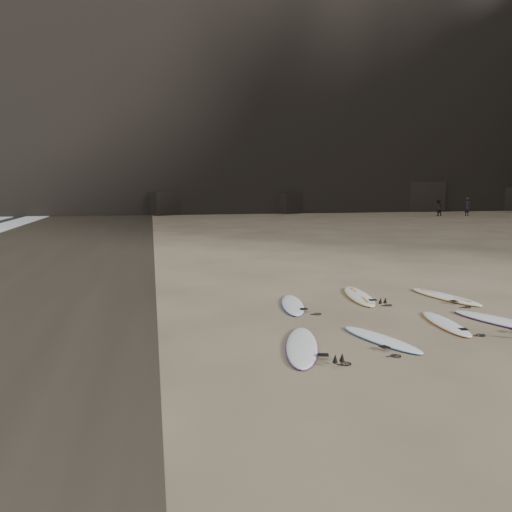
{
  "coord_description": "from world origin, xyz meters",
  "views": [
    {
      "loc": [
        -7.06,
        -10.52,
        3.39
      ],
      "look_at": [
        -4.41,
        2.15,
        1.5
      ],
      "focal_mm": 35.0,
      "sensor_mm": 36.0,
      "label": 1
    }
  ],
  "objects_px": {
    "person_a": "(467,207)",
    "person_b": "(438,208)",
    "surfboard_7": "(445,296)",
    "surfboard_2": "(446,323)",
    "surfboard_1": "(381,339)",
    "surfboard_3": "(505,322)",
    "surfboard_5": "(293,305)",
    "surfboard_0": "(302,346)",
    "surfboard_6": "(359,296)"
  },
  "relations": [
    {
      "from": "surfboard_3",
      "to": "surfboard_7",
      "type": "relative_size",
      "value": 1.05
    },
    {
      "from": "surfboard_5",
      "to": "person_a",
      "type": "relative_size",
      "value": 1.25
    },
    {
      "from": "surfboard_0",
      "to": "surfboard_3",
      "type": "bearing_deg",
      "value": 24.13
    },
    {
      "from": "surfboard_1",
      "to": "surfboard_7",
      "type": "bearing_deg",
      "value": 22.69
    },
    {
      "from": "surfboard_7",
      "to": "surfboard_6",
      "type": "bearing_deg",
      "value": 151.71
    },
    {
      "from": "surfboard_1",
      "to": "surfboard_2",
      "type": "xyz_separation_m",
      "value": [
        2.08,
        0.82,
        -0.0
      ]
    },
    {
      "from": "person_b",
      "to": "surfboard_7",
      "type": "bearing_deg",
      "value": 51.31
    },
    {
      "from": "person_a",
      "to": "surfboard_0",
      "type": "bearing_deg",
      "value": 128.85
    },
    {
      "from": "surfboard_1",
      "to": "surfboard_6",
      "type": "bearing_deg",
      "value": 53.24
    },
    {
      "from": "surfboard_2",
      "to": "surfboard_6",
      "type": "xyz_separation_m",
      "value": [
        -0.86,
        3.19,
        0.01
      ]
    },
    {
      "from": "surfboard_1",
      "to": "surfboard_2",
      "type": "distance_m",
      "value": 2.23
    },
    {
      "from": "surfboard_1",
      "to": "person_b",
      "type": "distance_m",
      "value": 44.51
    },
    {
      "from": "person_a",
      "to": "surfboard_6",
      "type": "bearing_deg",
      "value": 128.62
    },
    {
      "from": "surfboard_2",
      "to": "surfboard_7",
      "type": "height_order",
      "value": "surfboard_7"
    },
    {
      "from": "surfboard_6",
      "to": "surfboard_3",
      "type": "bearing_deg",
      "value": -46.95
    },
    {
      "from": "surfboard_5",
      "to": "person_b",
      "type": "bearing_deg",
      "value": 63.89
    },
    {
      "from": "surfboard_3",
      "to": "surfboard_5",
      "type": "bearing_deg",
      "value": 125.64
    },
    {
      "from": "surfboard_6",
      "to": "person_b",
      "type": "height_order",
      "value": "person_b"
    },
    {
      "from": "surfboard_1",
      "to": "surfboard_6",
      "type": "height_order",
      "value": "surfboard_6"
    },
    {
      "from": "surfboard_1",
      "to": "surfboard_3",
      "type": "bearing_deg",
      "value": -10.34
    },
    {
      "from": "surfboard_1",
      "to": "surfboard_5",
      "type": "xyz_separation_m",
      "value": [
        -1.03,
        3.38,
        0.0
      ]
    },
    {
      "from": "surfboard_3",
      "to": "person_b",
      "type": "height_order",
      "value": "person_b"
    },
    {
      "from": "surfboard_6",
      "to": "surfboard_5",
      "type": "bearing_deg",
      "value": -155.75
    },
    {
      "from": "surfboard_0",
      "to": "surfboard_7",
      "type": "height_order",
      "value": "surfboard_0"
    },
    {
      "from": "surfboard_3",
      "to": "person_a",
      "type": "distance_m",
      "value": 43.76
    },
    {
      "from": "surfboard_5",
      "to": "person_a",
      "type": "xyz_separation_m",
      "value": [
        28.67,
        33.74,
        0.92
      ]
    },
    {
      "from": "surfboard_6",
      "to": "surfboard_7",
      "type": "bearing_deg",
      "value": -5.08
    },
    {
      "from": "surfboard_2",
      "to": "surfboard_7",
      "type": "relative_size",
      "value": 0.85
    },
    {
      "from": "surfboard_1",
      "to": "person_a",
      "type": "relative_size",
      "value": 1.17
    },
    {
      "from": "surfboard_5",
      "to": "surfboard_7",
      "type": "xyz_separation_m",
      "value": [
        4.73,
        0.02,
        0.0
      ]
    },
    {
      "from": "surfboard_1",
      "to": "person_b",
      "type": "height_order",
      "value": "person_b"
    },
    {
      "from": "surfboard_0",
      "to": "surfboard_5",
      "type": "bearing_deg",
      "value": 93.66
    },
    {
      "from": "surfboard_1",
      "to": "surfboard_5",
      "type": "distance_m",
      "value": 3.53
    },
    {
      "from": "surfboard_0",
      "to": "surfboard_6",
      "type": "height_order",
      "value": "same"
    },
    {
      "from": "surfboard_0",
      "to": "person_b",
      "type": "relative_size",
      "value": 1.51
    },
    {
      "from": "surfboard_2",
      "to": "surfboard_7",
      "type": "xyz_separation_m",
      "value": [
        1.63,
        2.58,
        0.01
      ]
    },
    {
      "from": "surfboard_7",
      "to": "surfboard_2",
      "type": "bearing_deg",
      "value": -136.8
    },
    {
      "from": "surfboard_0",
      "to": "surfboard_1",
      "type": "relative_size",
      "value": 1.18
    },
    {
      "from": "surfboard_7",
      "to": "person_b",
      "type": "height_order",
      "value": "person_b"
    },
    {
      "from": "surfboard_0",
      "to": "surfboard_6",
      "type": "bearing_deg",
      "value": 70.1
    },
    {
      "from": "surfboard_5",
      "to": "surfboard_7",
      "type": "height_order",
      "value": "surfboard_7"
    },
    {
      "from": "surfboard_1",
      "to": "surfboard_2",
      "type": "relative_size",
      "value": 1.01
    },
    {
      "from": "surfboard_1",
      "to": "surfboard_0",
      "type": "bearing_deg",
      "value": 163.78
    },
    {
      "from": "surfboard_2",
      "to": "surfboard_7",
      "type": "distance_m",
      "value": 3.05
    },
    {
      "from": "surfboard_5",
      "to": "surfboard_7",
      "type": "distance_m",
      "value": 4.73
    },
    {
      "from": "surfboard_2",
      "to": "surfboard_5",
      "type": "relative_size",
      "value": 0.93
    },
    {
      "from": "surfboard_1",
      "to": "surfboard_2",
      "type": "height_order",
      "value": "same"
    },
    {
      "from": "surfboard_2",
      "to": "surfboard_7",
      "type": "bearing_deg",
      "value": 63.61
    },
    {
      "from": "surfboard_0",
      "to": "person_a",
      "type": "distance_m",
      "value": 47.49
    },
    {
      "from": "person_a",
      "to": "person_b",
      "type": "bearing_deg",
      "value": 74.71
    }
  ]
}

